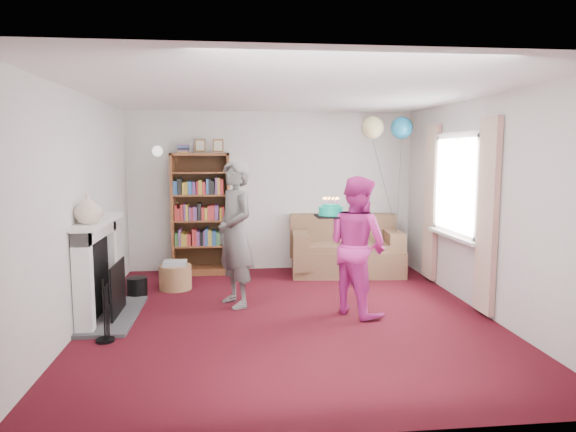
{
  "coord_description": "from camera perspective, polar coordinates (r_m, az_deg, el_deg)",
  "views": [
    {
      "loc": [
        -0.63,
        -5.62,
        1.85
      ],
      "look_at": [
        0.05,
        0.6,
        1.08
      ],
      "focal_mm": 32.0,
      "sensor_mm": 36.0,
      "label": 1
    }
  ],
  "objects": [
    {
      "name": "wall_right",
      "position": [
        6.35,
        20.88,
        1.11
      ],
      "size": [
        0.02,
        5.0,
        2.5
      ],
      "primitive_type": "cube",
      "color": "silver",
      "rests_on": "ground"
    },
    {
      "name": "window_bay",
      "position": [
        6.87,
        18.19,
        1.24
      ],
      "size": [
        0.14,
        2.02,
        2.2
      ],
      "color": "white",
      "rests_on": "ground"
    },
    {
      "name": "fireplace",
      "position": [
        6.14,
        -19.89,
        -6.02
      ],
      "size": [
        0.55,
        1.8,
        1.12
      ],
      "color": "#3F3F42",
      "rests_on": "ground"
    },
    {
      "name": "ground",
      "position": [
        5.96,
        0.18,
        -11.11
      ],
      "size": [
        5.0,
        5.0,
        0.0
      ],
      "primitive_type": "plane",
      "color": "#35080E",
      "rests_on": "ground"
    },
    {
      "name": "person_magenta",
      "position": [
        5.95,
        7.69,
        -3.27
      ],
      "size": [
        0.92,
        0.98,
        1.59
      ],
      "primitive_type": "imported",
      "rotation": [
        0.0,
        0.0,
        2.12
      ],
      "color": "#C22688",
      "rests_on": "ground"
    },
    {
      "name": "bookcase",
      "position": [
        8.0,
        -9.62,
        0.15
      ],
      "size": [
        0.88,
        0.42,
        2.06
      ],
      "color": "#472B14",
      "rests_on": "ground"
    },
    {
      "name": "birthday_cake",
      "position": [
        5.9,
        4.78,
        0.54
      ],
      "size": [
        0.34,
        0.34,
        0.22
      ],
      "rotation": [
        0.0,
        0.0,
        0.02
      ],
      "color": "black",
      "rests_on": "ground"
    },
    {
      "name": "balloons",
      "position": [
        7.76,
        10.97,
        9.6
      ],
      "size": [
        0.77,
        0.33,
        1.72
      ],
      "color": "#3F3F3F",
      "rests_on": "ground"
    },
    {
      "name": "wall_left",
      "position": [
        5.89,
        -22.25,
        0.61
      ],
      "size": [
        0.02,
        5.0,
        2.5
      ],
      "primitive_type": "cube",
      "color": "silver",
      "rests_on": "ground"
    },
    {
      "name": "ceiling",
      "position": [
        5.7,
        0.19,
        13.59
      ],
      "size": [
        4.5,
        5.0,
        0.01
      ],
      "primitive_type": "cube",
      "color": "white",
      "rests_on": "wall_back"
    },
    {
      "name": "sofa",
      "position": [
        8.03,
        6.43,
        -3.93
      ],
      "size": [
        1.68,
        0.89,
        0.89
      ],
      "rotation": [
        0.0,
        0.0,
        -0.09
      ],
      "color": "brown",
      "rests_on": "ground"
    },
    {
      "name": "wicker_basket",
      "position": [
        7.23,
        -12.4,
        -6.55
      ],
      "size": [
        0.44,
        0.44,
        0.39
      ],
      "rotation": [
        0.0,
        0.0,
        0.01
      ],
      "color": "#8E6242",
      "rests_on": "ground"
    },
    {
      "name": "person_striped",
      "position": [
        6.21,
        -5.9,
        -1.99
      ],
      "size": [
        0.67,
        0.77,
        1.77
      ],
      "primitive_type": "imported",
      "rotation": [
        0.0,
        0.0,
        -1.11
      ],
      "color": "black",
      "rests_on": "ground"
    },
    {
      "name": "wall_back",
      "position": [
        8.18,
        -1.79,
        2.79
      ],
      "size": [
        4.5,
        0.02,
        2.5
      ],
      "primitive_type": "cube",
      "color": "silver",
      "rests_on": "ground"
    },
    {
      "name": "wall_sconce",
      "position": [
        8.07,
        -14.31,
        7.0
      ],
      "size": [
        0.16,
        0.23,
        0.16
      ],
      "color": "gold",
      "rests_on": "ground"
    },
    {
      "name": "mantel_vase",
      "position": [
        5.7,
        -21.32,
        0.74
      ],
      "size": [
        0.38,
        0.38,
        0.3
      ],
      "primitive_type": "imported",
      "rotation": [
        0.0,
        0.0,
        0.41
      ],
      "color": "beige",
      "rests_on": "fireplace"
    }
  ]
}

